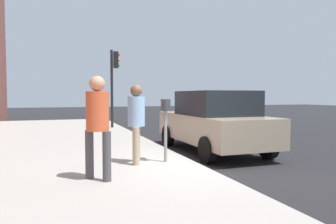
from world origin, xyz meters
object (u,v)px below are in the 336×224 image
object	(u,v)px
parking_meter	(166,117)
pedestrian_at_meter	(136,117)
pedestrian_bystander	(98,118)
traffic_signal	(114,75)
parked_sedan_near	(213,121)

from	to	relation	value
parking_meter	pedestrian_at_meter	bearing A→B (deg)	84.33
pedestrian_bystander	traffic_signal	distance (m)	9.48
pedestrian_at_meter	parked_sedan_near	distance (m)	3.02
parking_meter	pedestrian_bystander	distance (m)	1.95
pedestrian_at_meter	traffic_signal	size ratio (longest dim) A/B	0.48
parked_sedan_near	pedestrian_at_meter	bearing A→B (deg)	118.66
parking_meter	parked_sedan_near	bearing A→B (deg)	-52.73
parking_meter	pedestrian_bystander	world-z (taller)	pedestrian_bystander
parked_sedan_near	traffic_signal	xyz separation A→B (m)	(6.63, 1.75, 1.68)
pedestrian_at_meter	traffic_signal	world-z (taller)	traffic_signal
pedestrian_bystander	traffic_signal	world-z (taller)	traffic_signal
pedestrian_bystander	parking_meter	bearing A→B (deg)	-8.22
parking_meter	pedestrian_bystander	xyz separation A→B (m)	(-1.07, 1.63, 0.08)
parking_meter	parked_sedan_near	world-z (taller)	parked_sedan_near
traffic_signal	parked_sedan_near	bearing A→B (deg)	-165.22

